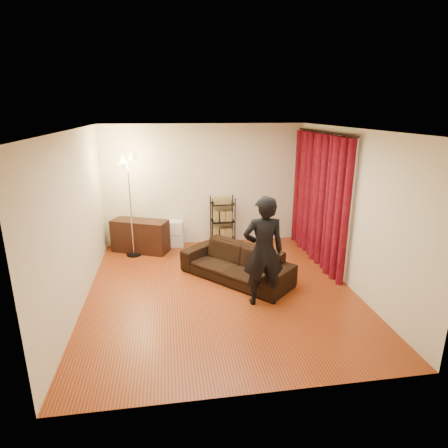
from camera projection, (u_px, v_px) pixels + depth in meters
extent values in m
plane|color=#903D16|center=(221.00, 290.00, 6.47)|extent=(5.00, 5.00, 0.00)
plane|color=white|center=(220.00, 129.00, 5.67)|extent=(5.00, 5.00, 0.00)
plane|color=beige|center=(205.00, 185.00, 8.43)|extent=(5.00, 0.00, 5.00)
plane|color=beige|center=(257.00, 282.00, 3.71)|extent=(5.00, 0.00, 5.00)
plane|color=beige|center=(76.00, 221.00, 5.75)|extent=(0.00, 5.00, 5.00)
plane|color=beige|center=(351.00, 210.00, 6.40)|extent=(0.00, 5.00, 5.00)
cylinder|color=black|center=(324.00, 132.00, 7.08)|extent=(0.04, 2.65, 0.04)
imported|color=black|center=(236.00, 263.00, 6.81)|extent=(2.00, 2.09, 0.61)
imported|color=black|center=(263.00, 251.00, 5.79)|extent=(0.66, 0.45, 1.77)
cube|color=black|center=(140.00, 236.00, 8.14)|extent=(1.29, 0.90, 0.71)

